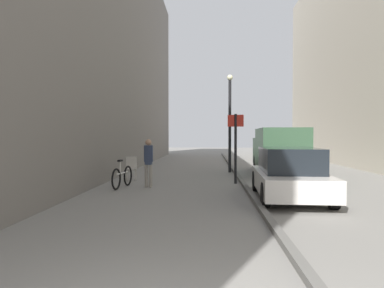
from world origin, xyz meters
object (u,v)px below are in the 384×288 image
at_px(parked_car, 289,174).
at_px(lamp_post, 230,117).
at_px(street_sign_post, 236,142).
at_px(pedestrian_main_foreground, 148,159).
at_px(cafe_chair_near_window, 131,167).
at_px(delivery_van, 279,150).
at_px(bicycle_leaning, 122,177).

relative_size(parked_car, lamp_post, 0.90).
distance_m(parked_car, street_sign_post, 3.56).
height_order(pedestrian_main_foreground, cafe_chair_near_window, pedestrian_main_foreground).
relative_size(delivery_van, lamp_post, 1.13).
bearing_deg(lamp_post, street_sign_post, -90.23).
xyz_separation_m(parked_car, bicycle_leaning, (-5.26, 1.90, -0.33)).
bearing_deg(bicycle_leaning, street_sign_post, 26.60).
bearing_deg(cafe_chair_near_window, pedestrian_main_foreground, 113.22).
bearing_deg(bicycle_leaning, pedestrian_main_foreground, 21.63).
height_order(pedestrian_main_foreground, lamp_post, lamp_post).
bearing_deg(pedestrian_main_foreground, delivery_van, 51.27).
xyz_separation_m(street_sign_post, bicycle_leaning, (-3.96, -1.31, -1.16)).
distance_m(pedestrian_main_foreground, cafe_chair_near_window, 2.25).
height_order(delivery_van, street_sign_post, street_sign_post).
height_order(pedestrian_main_foreground, parked_car, pedestrian_main_foreground).
xyz_separation_m(delivery_van, street_sign_post, (-2.19, -3.19, 0.39)).
bearing_deg(delivery_van, street_sign_post, -122.01).
bearing_deg(delivery_van, parked_car, -95.52).
relative_size(pedestrian_main_foreground, bicycle_leaning, 0.95).
height_order(street_sign_post, bicycle_leaning, street_sign_post).
height_order(street_sign_post, lamp_post, lamp_post).
bearing_deg(pedestrian_main_foreground, parked_car, -13.46).
bearing_deg(cafe_chair_near_window, lamp_post, -145.82).
bearing_deg(delivery_van, pedestrian_main_foreground, -138.45).
xyz_separation_m(pedestrian_main_foreground, bicycle_leaning, (-0.87, -0.21, -0.58)).
xyz_separation_m(street_sign_post, lamp_post, (0.02, 4.19, 1.18)).
bearing_deg(cafe_chair_near_window, parked_car, 138.49).
distance_m(street_sign_post, cafe_chair_near_window, 4.33).
bearing_deg(pedestrian_main_foreground, street_sign_post, 31.74).
height_order(lamp_post, bicycle_leaning, lamp_post).
xyz_separation_m(pedestrian_main_foreground, cafe_chair_near_window, (-1.03, 1.95, -0.42)).
xyz_separation_m(lamp_post, bicycle_leaning, (-3.98, -5.50, -2.34)).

